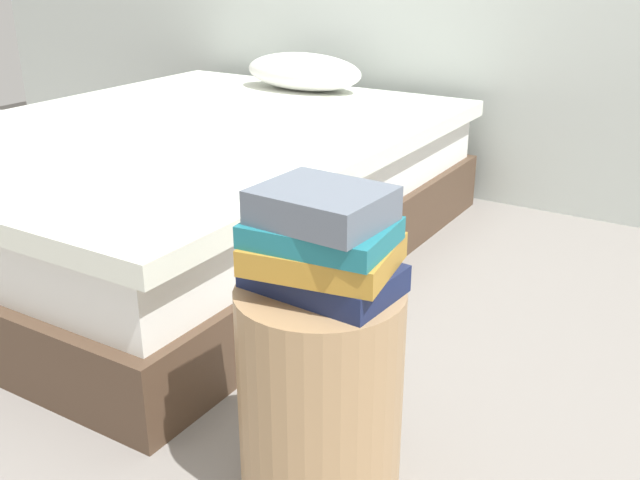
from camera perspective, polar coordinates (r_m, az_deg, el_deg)
name	(u,v)px	position (r m, az deg, el deg)	size (l,w,h in m)	color
bed	(189,184)	(2.74, -10.20, 4.30)	(1.55, 2.01, 0.62)	#4C3828
side_table	(320,394)	(1.48, 0.00, -11.93)	(0.33, 0.33, 0.45)	tan
book_navy	(321,276)	(1.36, 0.12, -2.83)	(0.28, 0.18, 0.05)	#19234C
book_ochre	(324,254)	(1.33, 0.28, -1.08)	(0.26, 0.21, 0.05)	#B7842D
book_teal	(321,232)	(1.30, 0.08, 0.60)	(0.25, 0.18, 0.04)	#1E727F
book_slate	(322,205)	(1.28, 0.17, 2.74)	(0.22, 0.19, 0.06)	slate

